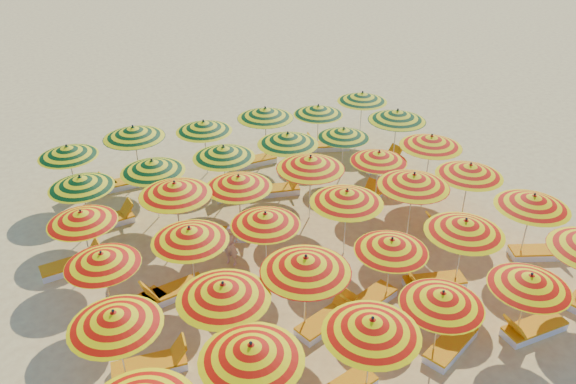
% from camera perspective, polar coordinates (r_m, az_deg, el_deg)
% --- Properties ---
extents(ground, '(120.00, 120.00, 0.00)m').
position_cam_1_polar(ground, '(17.60, 0.67, -5.26)').
color(ground, '#F0CE6A').
rests_on(ground, ground).
extents(umbrella_1, '(2.25, 2.25, 2.26)m').
position_cam_1_polar(umbrella_1, '(11.39, -3.76, -15.88)').
color(umbrella_1, silver).
rests_on(umbrella_1, ground).
extents(umbrella_2, '(2.13, 2.13, 2.22)m').
position_cam_1_polar(umbrella_2, '(12.03, 8.52, -13.33)').
color(umbrella_2, silver).
rests_on(umbrella_2, ground).
extents(umbrella_3, '(2.54, 2.54, 2.05)m').
position_cam_1_polar(umbrella_3, '(13.25, 15.40, -10.40)').
color(umbrella_3, silver).
rests_on(umbrella_3, ground).
extents(umbrella_4, '(2.34, 2.34, 2.04)m').
position_cam_1_polar(umbrella_4, '(14.43, 23.39, -8.30)').
color(umbrella_4, silver).
rests_on(umbrella_4, ground).
extents(umbrella_6, '(2.68, 2.68, 2.16)m').
position_cam_1_polar(umbrella_6, '(12.70, -17.22, -12.20)').
color(umbrella_6, silver).
rests_on(umbrella_6, ground).
extents(umbrella_7, '(2.54, 2.54, 2.28)m').
position_cam_1_polar(umbrella_7, '(12.75, -6.60, -9.95)').
color(umbrella_7, silver).
rests_on(umbrella_7, ground).
extents(umbrella_8, '(2.57, 2.57, 2.34)m').
position_cam_1_polar(umbrella_8, '(13.35, 1.81, -7.33)').
color(umbrella_8, silver).
rests_on(umbrella_8, ground).
extents(umbrella_9, '(2.40, 2.40, 2.05)m').
position_cam_1_polar(umbrella_9, '(14.66, 10.49, -5.31)').
color(umbrella_9, silver).
rests_on(umbrella_9, ground).
extents(umbrella_10, '(2.12, 2.12, 2.25)m').
position_cam_1_polar(umbrella_10, '(15.54, 17.55, -3.34)').
color(umbrella_10, silver).
rests_on(umbrella_10, ground).
extents(umbrella_11, '(2.28, 2.28, 2.24)m').
position_cam_1_polar(umbrella_11, '(17.39, 23.65, -0.86)').
color(umbrella_11, silver).
rests_on(umbrella_11, ground).
extents(umbrella_12, '(2.51, 2.51, 2.01)m').
position_cam_1_polar(umbrella_12, '(14.74, -18.38, -6.46)').
color(umbrella_12, silver).
rests_on(umbrella_12, ground).
extents(umbrella_13, '(2.17, 2.17, 2.18)m').
position_cam_1_polar(umbrella_13, '(14.84, -9.96, -4.25)').
color(umbrella_13, silver).
rests_on(umbrella_13, ground).
extents(umbrella_14, '(2.54, 2.54, 2.08)m').
position_cam_1_polar(umbrella_14, '(15.41, -2.31, -2.74)').
color(umbrella_14, silver).
rests_on(umbrella_14, ground).
extents(umbrella_15, '(2.83, 2.83, 2.27)m').
position_cam_1_polar(umbrella_15, '(16.20, 6.00, -0.44)').
color(umbrella_15, silver).
rests_on(umbrella_15, ground).
extents(umbrella_16, '(2.48, 2.48, 2.33)m').
position_cam_1_polar(umbrella_16, '(17.26, 12.66, 1.19)').
color(umbrella_16, silver).
rests_on(umbrella_16, ground).
extents(umbrella_17, '(2.66, 2.66, 2.23)m').
position_cam_1_polar(umbrella_17, '(18.52, 18.00, 2.15)').
color(umbrella_17, silver).
rests_on(umbrella_17, ground).
extents(umbrella_18, '(2.42, 2.42, 2.05)m').
position_cam_1_polar(umbrella_18, '(16.55, -20.24, -2.39)').
color(umbrella_18, silver).
rests_on(umbrella_18, ground).
extents(umbrella_19, '(2.71, 2.71, 2.30)m').
position_cam_1_polar(umbrella_19, '(16.77, -11.41, 0.33)').
color(umbrella_19, silver).
rests_on(umbrella_19, ground).
extents(umbrella_20, '(2.38, 2.38, 2.18)m').
position_cam_1_polar(umbrella_20, '(17.11, -5.04, 1.07)').
color(umbrella_20, silver).
rests_on(umbrella_20, ground).
extents(umbrella_21, '(2.48, 2.48, 2.34)m').
position_cam_1_polar(umbrella_21, '(17.87, 2.31, 3.00)').
color(umbrella_21, silver).
rests_on(umbrella_21, ground).
extents(umbrella_22, '(2.56, 2.56, 2.05)m').
position_cam_1_polar(umbrella_22, '(19.08, 9.22, 3.59)').
color(umbrella_22, silver).
rests_on(umbrella_22, ground).
extents(umbrella_23, '(2.48, 2.48, 2.30)m').
position_cam_1_polar(umbrella_23, '(20.04, 14.35, 5.05)').
color(umbrella_23, silver).
rests_on(umbrella_23, ground).
extents(umbrella_24, '(2.54, 2.54, 2.12)m').
position_cam_1_polar(umbrella_24, '(18.27, -20.32, 0.96)').
color(umbrella_24, silver).
rests_on(umbrella_24, ground).
extents(umbrella_25, '(2.10, 2.10, 2.20)m').
position_cam_1_polar(umbrella_25, '(18.43, -13.62, 2.59)').
color(umbrella_25, silver).
rests_on(umbrella_25, ground).
extents(umbrella_26, '(2.65, 2.65, 2.23)m').
position_cam_1_polar(umbrella_26, '(18.90, -6.57, 4.07)').
color(umbrella_26, silver).
rests_on(umbrella_26, ground).
extents(umbrella_27, '(2.86, 2.86, 2.29)m').
position_cam_1_polar(umbrella_27, '(19.63, -0.02, 5.45)').
color(umbrella_27, silver).
rests_on(umbrella_27, ground).
extents(umbrella_28, '(2.42, 2.42, 2.02)m').
position_cam_1_polar(umbrella_28, '(20.76, 5.68, 6.00)').
color(umbrella_28, silver).
rests_on(umbrella_28, ground).
extents(umbrella_29, '(2.32, 2.32, 2.34)m').
position_cam_1_polar(umbrella_29, '(21.86, 11.04, 7.66)').
color(umbrella_29, silver).
rests_on(umbrella_29, ground).
extents(umbrella_30, '(2.11, 2.11, 2.13)m').
position_cam_1_polar(umbrella_30, '(20.46, -21.50, 3.89)').
color(umbrella_30, silver).
rests_on(umbrella_30, ground).
extents(umbrella_31, '(2.44, 2.44, 2.33)m').
position_cam_1_polar(umbrella_31, '(20.77, -15.42, 5.88)').
color(umbrella_31, silver).
rests_on(umbrella_31, ground).
extents(umbrella_32, '(2.39, 2.39, 2.21)m').
position_cam_1_polar(umbrella_32, '(21.03, -8.56, 6.63)').
color(umbrella_32, silver).
rests_on(umbrella_32, ground).
extents(umbrella_33, '(2.40, 2.40, 2.32)m').
position_cam_1_polar(umbrella_33, '(21.77, -2.33, 8.03)').
color(umbrella_33, silver).
rests_on(umbrella_33, ground).
extents(umbrella_34, '(2.25, 2.25, 2.11)m').
position_cam_1_polar(umbrella_34, '(22.57, 3.10, 8.33)').
color(umbrella_34, silver).
rests_on(umbrella_34, ground).
extents(umbrella_35, '(2.76, 2.76, 2.21)m').
position_cam_1_polar(umbrella_35, '(23.88, 7.56, 9.56)').
color(umbrella_35, silver).
rests_on(umbrella_35, ground).
extents(lounger_1, '(1.82, 1.22, 0.69)m').
position_cam_1_polar(lounger_1, '(14.67, 16.31, -14.54)').
color(lounger_1, white).
rests_on(lounger_1, ground).
extents(lounger_2, '(1.74, 0.59, 0.69)m').
position_cam_1_polar(lounger_2, '(15.73, 23.61, -12.58)').
color(lounger_2, white).
rests_on(lounger_2, ground).
extents(lounger_4, '(1.78, 0.75, 0.69)m').
position_cam_1_polar(lounger_4, '(13.99, -13.68, -16.74)').
color(lounger_4, white).
rests_on(lounger_4, ground).
extents(lounger_5, '(1.83, 1.10, 0.69)m').
position_cam_1_polar(lounger_5, '(14.73, 3.98, -12.85)').
color(lounger_5, white).
rests_on(lounger_5, ground).
extents(lounger_6, '(1.83, 1.10, 0.69)m').
position_cam_1_polar(lounger_6, '(15.37, 8.10, -10.96)').
color(lounger_6, white).
rests_on(lounger_6, ground).
extents(lounger_7, '(1.82, 0.99, 0.69)m').
position_cam_1_polar(lounger_7, '(16.37, 14.50, -8.83)').
color(lounger_7, white).
rests_on(lounger_7, ground).
extents(lounger_8, '(1.82, 1.18, 0.69)m').
position_cam_1_polar(lounger_8, '(18.60, 24.24, -5.59)').
color(lounger_8, white).
rests_on(lounger_8, ground).
extents(lounger_9, '(1.82, 1.25, 0.69)m').
position_cam_1_polar(lounger_9, '(15.54, -15.44, -11.40)').
color(lounger_9, white).
rests_on(lounger_9, ground).
extents(lounger_10, '(1.80, 0.86, 0.69)m').
position_cam_1_polar(lounger_10, '(15.86, -11.58, -9.86)').
color(lounger_10, white).
rests_on(lounger_10, ground).
extents(lounger_11, '(1.80, 0.86, 0.69)m').
position_cam_1_polar(lounger_11, '(18.89, 16.22, -3.35)').
color(lounger_11, white).
rests_on(lounger_11, ground).
extents(lounger_12, '(1.79, 0.77, 0.69)m').
position_cam_1_polar(lounger_12, '(17.63, -21.00, -6.91)').
color(lounger_12, white).
rests_on(lounger_12, ground).
extents(lounger_13, '(1.82, 1.18, 0.69)m').
position_cam_1_polar(lounger_13, '(17.88, -6.29, -4.25)').
color(lounger_13, white).
rests_on(lounger_13, ground).
extents(lounger_14, '(1.82, 1.26, 0.69)m').
position_cam_1_polar(lounger_14, '(19.63, 7.55, -0.95)').
color(lounger_14, white).
rests_on(lounger_14, ground).
extents(lounger_15, '(1.79, 0.77, 0.69)m').
position_cam_1_polar(lounger_15, '(19.33, -17.78, -2.81)').
color(lounger_15, white).
rests_on(lounger_15, ground).
extents(lounger_16, '(1.79, 0.81, 0.69)m').
position_cam_1_polar(lounger_16, '(20.02, -5.07, -0.14)').
color(lounger_16, white).
rests_on(lounger_16, ground).
extents(lounger_17, '(1.82, 0.94, 0.69)m').
position_cam_1_polar(lounger_17, '(20.18, -1.15, 0.24)').
color(lounger_17, white).
rests_on(lounger_17, ground).
extents(lounger_18, '(1.81, 0.90, 0.69)m').
position_cam_1_polar(lounger_18, '(22.38, 9.52, 2.95)').
color(lounger_18, white).
rests_on(lounger_18, ground).
extents(lounger_19, '(1.81, 0.90, 0.69)m').
position_cam_1_polar(lounger_19, '(21.44, -19.40, 0.29)').
color(lounger_19, white).
rests_on(lounger_19, ground).
extents(lounger_20, '(1.75, 0.63, 0.69)m').
position_cam_1_polar(lounger_20, '(21.47, -16.28, 0.88)').
color(lounger_20, white).
rests_on(lounger_20, ground).
extents(lounger_21, '(1.75, 0.64, 0.69)m').
position_cam_1_polar(lounger_21, '(22.24, -3.54, 3.16)').
color(lounger_21, white).
rests_on(lounger_21, ground).
extents(lounger_22, '(1.83, 1.11, 0.69)m').
position_cam_1_polar(lounger_22, '(23.52, 4.00, 4.70)').
color(lounger_22, white).
rests_on(lounger_22, ground).
extents(beachgoer_a, '(0.55, 0.55, 1.29)m').
position_cam_1_polar(beachgoer_a, '(16.49, -5.82, -5.42)').
color(beachgoer_a, tan).
rests_on(beachgoer_a, ground).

